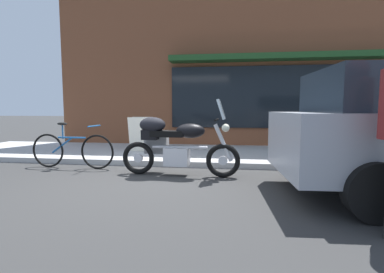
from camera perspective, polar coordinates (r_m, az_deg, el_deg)
name	(u,v)px	position (r m, az deg, el deg)	size (l,w,h in m)	color
ground_plane	(148,180)	(4.97, -8.83, -8.64)	(80.00, 80.00, 0.00)	#2F2F2F
touring_motorcycle	(173,143)	(5.21, -3.85, -1.28)	(2.17, 0.72, 1.38)	black
parked_bicycle	(72,150)	(6.32, -22.80, -2.44)	(1.80, 0.48, 0.94)	black
sandwich_board_sign	(141,134)	(7.48, -10.19, 0.47)	(0.55, 0.40, 0.88)	silver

